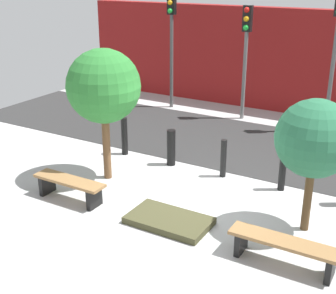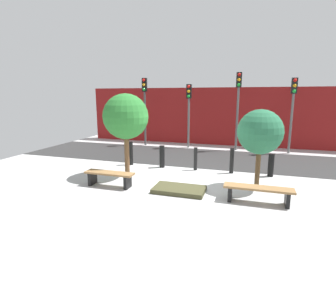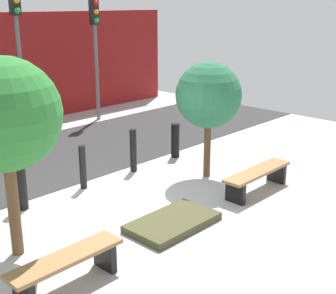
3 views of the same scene
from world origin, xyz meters
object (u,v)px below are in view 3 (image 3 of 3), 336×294
Objects in this scene: bollard_right at (133,150)px; traffic_light_mid_east at (18,35)px; bench_right at (257,176)px; tree_behind_right_bench at (209,96)px; bollard_center at (83,167)px; traffic_light_east at (95,38)px; bollard_left at (21,186)px; planter_bed at (173,222)px; bollard_far_right at (175,140)px; tree_behind_left_bench at (4,116)px; bench_left at (67,265)px.

traffic_light_mid_east reaches higher than bollard_right.
tree_behind_right_bench reaches higher than bench_right.
bollard_center is 6.38m from traffic_light_east.
bench_right is at bearing -36.28° from bollard_left.
planter_bed is 3.80m from bollard_far_right.
traffic_light_east reaches higher than planter_bed.
bollard_far_right is (0.51, 1.41, -1.38)m from tree_behind_right_bench.
traffic_light_east is at bearing -0.01° from traffic_light_mid_east.
tree_behind_left_bench is (-4.61, 1.31, 1.84)m from bench_right.
bollard_center is at bearing 180.00° from bollard_far_right.
bench_left is at bearing -108.24° from bollard_left.
bollard_left is at bearing -121.33° from traffic_light_mid_east.
traffic_light_east reaches higher than bollard_far_right.
traffic_light_east reaches higher than bench_right.
bollard_right reaches higher than bollard_center.
bollard_center is at bearing 180.00° from bollard_right.
bollard_left reaches higher than planter_bed.
bollard_center reaches higher than planter_bed.
traffic_light_mid_east is 1.09× the size of traffic_light_east.
tree_behind_right_bench is at bearing -105.88° from traffic_light_east.
bollard_left is (-3.71, 1.41, -1.35)m from tree_behind_right_bench.
planter_bed is at bearing -90.00° from bollard_center.
traffic_light_mid_east is at bearing 73.53° from bollard_center.
bollard_right is at bearing 36.27° from bench_left.
bench_left is at bearing -175.04° from planter_bed.
bollard_left is 0.22× the size of traffic_light_mid_east.
bollard_center is at bearing 148.50° from tree_behind_right_bench.
traffic_light_east reaches higher than bollard_right.
bollard_left is at bearing -140.19° from traffic_light_east.
bollard_center reaches higher than bollard_far_right.
tree_behind_left_bench is 3.55× the size of bollard_far_right.
tree_behind_right_bench is 4.20m from bollard_left.
bollard_left is 0.93× the size of bollard_right.
tree_behind_left_bench reaches higher than bollard_right.
bench_left reaches higher than planter_bed.
traffic_light_east is at bearing 74.12° from tree_behind_right_bench.
bollard_center is (1.41, 0.00, 0.00)m from bollard_left.
tree_behind_right_bench reaches higher than bollard_right.
traffic_light_east is at bearing 48.43° from bollard_center.
planter_bed is 0.63× the size of tree_behind_right_bench.
bollard_center is at bearing -106.47° from traffic_light_mid_east.
bollard_far_right is at bearing 15.43° from tree_behind_left_bench.
tree_behind_right_bench is (4.61, 1.31, 1.47)m from bench_left.
bollard_right is at bearing 108.25° from bench_right.
traffic_light_east reaches higher than bench_left.
bench_left is 1.82× the size of bollard_left.
traffic_light_mid_east reaches higher than traffic_light_east.
tree_behind_left_bench is 3.32× the size of bollard_left.
traffic_light_east is at bearing 43.20° from tree_behind_left_bench.
bollard_left is at bearing 159.16° from tree_behind_right_bench.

